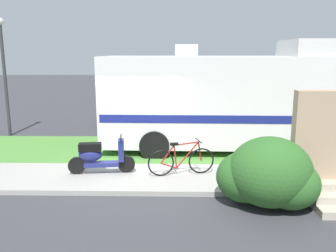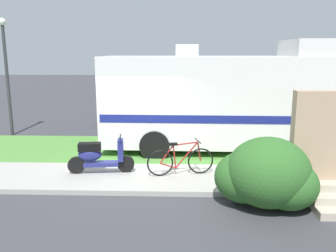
# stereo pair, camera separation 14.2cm
# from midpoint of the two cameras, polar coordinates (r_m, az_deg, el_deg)

# --- Properties ---
(ground_plane) EXTENTS (80.00, 80.00, 0.00)m
(ground_plane) POSITION_cam_midpoint_polar(r_m,az_deg,el_deg) (10.25, -5.71, -6.35)
(ground_plane) COLOR #38383D
(sidewalk) EXTENTS (24.00, 2.00, 0.12)m
(sidewalk) POSITION_cam_midpoint_polar(r_m,az_deg,el_deg) (9.11, -6.62, -8.35)
(sidewalk) COLOR #9E9B93
(sidewalk) RESTS_ON ground
(grass_strip) EXTENTS (24.00, 3.40, 0.08)m
(grass_strip) POSITION_cam_midpoint_polar(r_m,az_deg,el_deg) (11.66, -4.84, -3.87)
(grass_strip) COLOR #4C8438
(grass_strip) RESTS_ON ground
(motorhome_rv) EXTENTS (7.59, 2.81, 3.56)m
(motorhome_rv) POSITION_cam_midpoint_polar(r_m,az_deg,el_deg) (11.60, 8.71, 4.29)
(motorhome_rv) COLOR silver
(motorhome_rv) RESTS_ON ground
(scooter) EXTENTS (1.70, 0.53, 0.97)m
(scooter) POSITION_cam_midpoint_polar(r_m,az_deg,el_deg) (9.28, -11.50, -4.76)
(scooter) COLOR black
(scooter) RESTS_ON ground
(bicycle) EXTENTS (1.69, 0.56, 0.89)m
(bicycle) POSITION_cam_midpoint_polar(r_m,az_deg,el_deg) (9.01, 1.71, -5.56)
(bicycle) COLOR black
(bicycle) RESTS_ON ground
(pickup_truck_near) EXTENTS (5.22, 2.46, 1.78)m
(pickup_truck_near) POSITION_cam_midpoint_polar(r_m,az_deg,el_deg) (15.96, -0.06, 3.79)
(pickup_truck_near) COLOR silver
(pickup_truck_near) RESTS_ON ground
(bush_by_porch) EXTENTS (2.07, 1.55, 1.47)m
(bush_by_porch) POSITION_cam_midpoint_polar(r_m,az_deg,el_deg) (7.64, 15.28, -7.68)
(bush_by_porch) COLOR #2D6026
(bush_by_porch) RESTS_ON ground
(bottle_green) EXTENTS (0.07, 0.07, 0.26)m
(bottle_green) POSITION_cam_midpoint_polar(r_m,az_deg,el_deg) (10.01, 24.25, -6.44)
(bottle_green) COLOR brown
(bottle_green) RESTS_ON ground
(bottle_spare) EXTENTS (0.06, 0.06, 0.26)m
(bottle_spare) POSITION_cam_midpoint_polar(r_m,az_deg,el_deg) (9.93, 24.11, -6.59)
(bottle_spare) COLOR #19722D
(bottle_spare) RESTS_ON ground
(street_lamp_post) EXTENTS (0.28, 0.28, 4.41)m
(street_lamp_post) POSITION_cam_midpoint_polar(r_m,az_deg,el_deg) (14.78, -25.17, 8.72)
(street_lamp_post) COLOR #333338
(street_lamp_post) RESTS_ON ground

